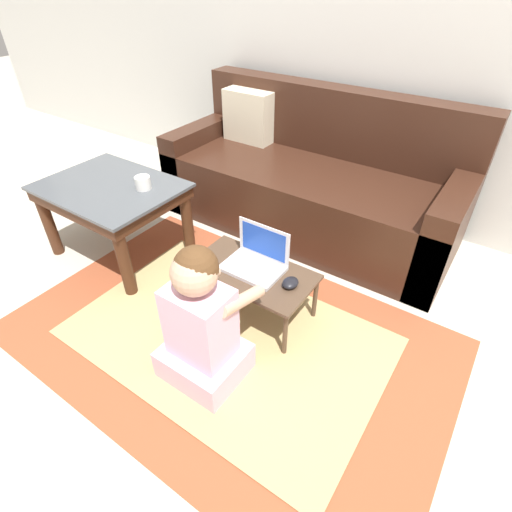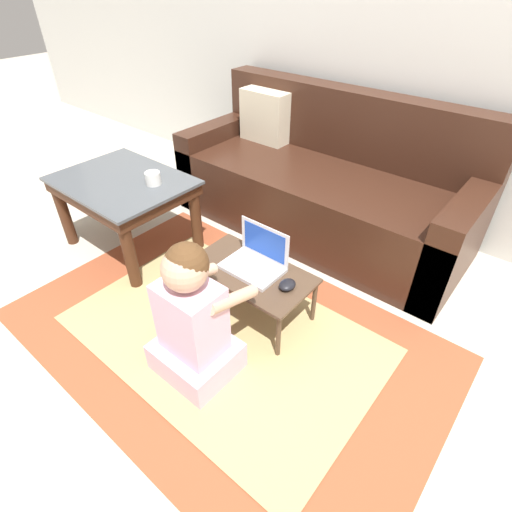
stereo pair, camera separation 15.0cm
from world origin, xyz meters
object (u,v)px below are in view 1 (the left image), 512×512
Objects in this scene: cup_on_table at (143,183)px; person_seated at (201,324)px; coffee_table at (112,197)px; laptop at (255,262)px; computer_mouse at (290,283)px; laptop_desk at (252,275)px; couch at (310,184)px.

person_seated is at bearing -30.82° from cup_on_table.
laptop is (1.01, 0.05, -0.08)m from coffee_table.
coffee_table is 1.02m from laptop.
computer_mouse is at bearing -3.18° from cup_on_table.
coffee_table is 1.15× the size of person_seated.
laptop reaches higher than laptop_desk.
couch reaches higher than computer_mouse.
coffee_table is at bearing -178.67° from computer_mouse.
computer_mouse is 1.04× the size of cup_on_table.
couch is 21.37× the size of computer_mouse.
laptop is 0.48m from person_seated.
couch reaches higher than cup_on_table.
coffee_table is at bearing -178.98° from laptop_desk.
computer_mouse is (0.22, 0.01, 0.05)m from laptop_desk.
person_seated is (0.05, -0.45, 0.06)m from laptop_desk.
computer_mouse reaches higher than laptop_desk.
cup_on_table reaches higher than computer_mouse.
coffee_table is at bearing -157.13° from cup_on_table.
computer_mouse is (0.22, -0.02, -0.02)m from laptop.
laptop_desk is at bearing -4.77° from cup_on_table.
laptop is (-0.00, 0.03, 0.07)m from laptop_desk.
coffee_table is 1.15m from person_seated.
couch reaches higher than person_seated.
couch is 1.00m from laptop_desk.
person_seated is (-0.17, -0.46, 0.01)m from computer_mouse.
person_seated is at bearing -80.42° from couch.
couch is at bearing 55.79° from cup_on_table.
laptop_desk is 7.18× the size of cup_on_table.
couch is 22.18× the size of cup_on_table.
couch is 6.56× the size of laptop.
cup_on_table is (-0.81, 0.07, 0.27)m from laptop_desk.
coffee_table is 9.15× the size of cup_on_table.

